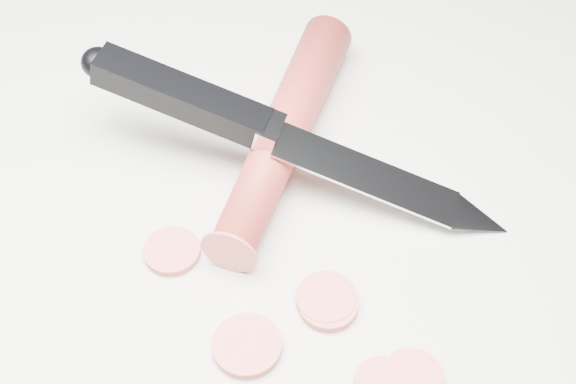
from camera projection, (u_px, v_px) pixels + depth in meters
name	position (u px, v px, depth m)	size (l,w,h in m)	color
ground	(261.00, 253.00, 0.51)	(2.40, 2.40, 0.00)	silver
carrot	(285.00, 131.00, 0.55)	(0.03, 0.03, 0.21)	red
carrot_slice_0	(381.00, 383.00, 0.45)	(0.03, 0.03, 0.01)	#F16056
carrot_slice_1	(172.00, 251.00, 0.50)	(0.04, 0.04, 0.01)	#F16056
carrot_slice_2	(328.00, 304.00, 0.48)	(0.04, 0.04, 0.01)	#F16056
carrot_slice_3	(326.00, 299.00, 0.48)	(0.04, 0.04, 0.01)	#F16056
carrot_slice_4	(247.00, 346.00, 0.46)	(0.04, 0.04, 0.01)	#F16056
carrot_slice_5	(413.00, 376.00, 0.45)	(0.03, 0.03, 0.01)	#F16056
kitchen_knife	(294.00, 137.00, 0.52)	(0.24, 0.22, 0.08)	silver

